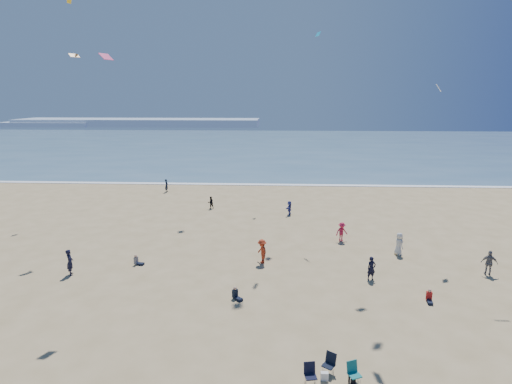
{
  "coord_description": "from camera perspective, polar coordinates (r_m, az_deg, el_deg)",
  "views": [
    {
      "loc": [
        3.05,
        -13.2,
        12.7
      ],
      "look_at": [
        2.0,
        8.0,
        7.67
      ],
      "focal_mm": 28.0,
      "sensor_mm": 36.0,
      "label": 1
    }
  ],
  "objects": [
    {
      "name": "ocean",
      "position": [
        108.98,
        1.23,
        6.65
      ],
      "size": [
        220.0,
        100.0,
        0.06
      ],
      "primitive_type": "cube",
      "color": "#476B84",
      "rests_on": "ground"
    },
    {
      "name": "surf_line",
      "position": [
        59.64,
        -0.15,
        1.07
      ],
      "size": [
        220.0,
        1.2,
        0.08
      ],
      "primitive_type": "cube",
      "color": "white",
      "rests_on": "ground"
    },
    {
      "name": "headland_far",
      "position": [
        194.07,
        -16.35,
        9.53
      ],
      "size": [
        110.0,
        20.0,
        3.2
      ],
      "primitive_type": "cube",
      "color": "#7A8EA8",
      "rests_on": "ground"
    },
    {
      "name": "headland_near",
      "position": [
        206.19,
        -27.48,
        8.6
      ],
      "size": [
        40.0,
        14.0,
        2.0
      ],
      "primitive_type": "cube",
      "color": "#7A8EA8",
      "rests_on": "ground"
    },
    {
      "name": "standing_flyers",
      "position": [
        31.59,
        3.54,
        -8.66
      ],
      "size": [
        31.62,
        43.81,
        1.95
      ],
      "color": "#B31939",
      "rests_on": "ground"
    },
    {
      "name": "seated_group",
      "position": [
        22.02,
        2.19,
        -20.59
      ],
      "size": [
        21.5,
        24.54,
        0.84
      ],
      "color": "white",
      "rests_on": "ground"
    },
    {
      "name": "chair_cluster",
      "position": [
        20.32,
        10.7,
        -23.84
      ],
      "size": [
        2.73,
        1.56,
        1.0
      ],
      "color": "black",
      "rests_on": "ground"
    },
    {
      "name": "white_tote",
      "position": [
        20.48,
        9.76,
        -24.51
      ],
      "size": [
        0.35,
        0.2,
        0.4
      ],
      "primitive_type": "cube",
      "color": "white",
      "rests_on": "ground"
    },
    {
      "name": "black_backpack",
      "position": [
        20.57,
        13.57,
        -24.57
      ],
      "size": [
        0.3,
        0.22,
        0.38
      ],
      "primitive_type": "cube",
      "color": "black",
      "rests_on": "ground"
    },
    {
      "name": "kites_aloft",
      "position": [
        26.79,
        17.9,
        19.36
      ],
      "size": [
        41.29,
        45.53,
        29.16
      ],
      "color": "#731C9C",
      "rests_on": "ground"
    }
  ]
}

